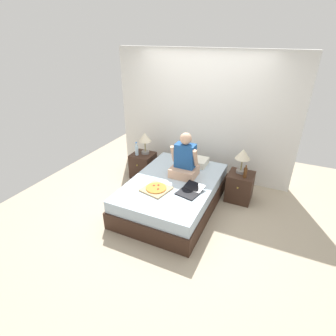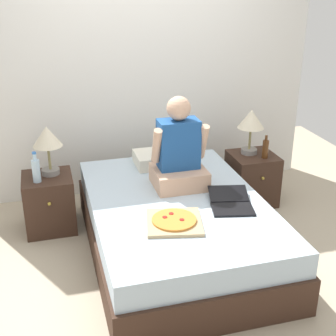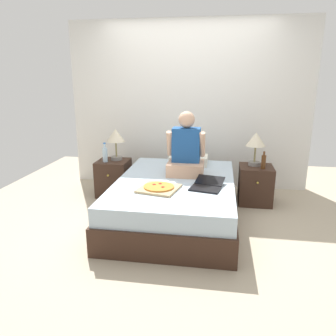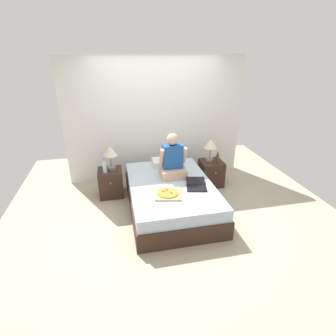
{
  "view_description": "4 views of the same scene",
  "coord_description": "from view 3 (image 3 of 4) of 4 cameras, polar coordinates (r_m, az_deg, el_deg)",
  "views": [
    {
      "loc": [
        1.56,
        -3.51,
        2.73
      ],
      "look_at": [
        -0.02,
        -0.17,
        0.82
      ],
      "focal_mm": 28.0,
      "sensor_mm": 36.0,
      "label": 1
    },
    {
      "loc": [
        -0.97,
        -3.25,
        2.22
      ],
      "look_at": [
        -0.09,
        -0.04,
        0.8
      ],
      "focal_mm": 50.0,
      "sensor_mm": 36.0,
      "label": 2
    },
    {
      "loc": [
        0.5,
        -3.67,
        1.68
      ],
      "look_at": [
        -0.08,
        -0.05,
        0.65
      ],
      "focal_mm": 35.0,
      "sensor_mm": 36.0,
      "label": 3
    },
    {
      "loc": [
        -0.88,
        -3.84,
        2.55
      ],
      "look_at": [
        -0.07,
        -0.12,
        0.84
      ],
      "focal_mm": 28.0,
      "sensor_mm": 36.0,
      "label": 4
    }
  ],
  "objects": [
    {
      "name": "pillow",
      "position": [
        4.59,
        3.6,
        1.44
      ],
      "size": [
        0.52,
        0.34,
        0.12
      ],
      "primitive_type": "cube",
      "color": "silver",
      "rests_on": "bed"
    },
    {
      "name": "lamp_on_right_nightstand",
      "position": [
        4.52,
        15.04,
        4.45
      ],
      "size": [
        0.26,
        0.26,
        0.45
      ],
      "color": "gray",
      "rests_on": "nightstand_right"
    },
    {
      "name": "lamp_on_left_nightstand",
      "position": [
        4.73,
        -9.1,
        5.26
      ],
      "size": [
        0.26,
        0.26,
        0.45
      ],
      "color": "gray",
      "rests_on": "nightstand_left"
    },
    {
      "name": "water_bottle",
      "position": [
        4.68,
        -10.91,
        2.38
      ],
      "size": [
        0.07,
        0.07,
        0.28
      ],
      "color": "silver",
      "rests_on": "nightstand_left"
    },
    {
      "name": "pizza_box",
      "position": [
        3.55,
        -1.61,
        -3.49
      ],
      "size": [
        0.47,
        0.47,
        0.05
      ],
      "color": "tan",
      "rests_on": "bed"
    },
    {
      "name": "nightstand_right",
      "position": [
        4.62,
        14.96,
        -2.82
      ],
      "size": [
        0.44,
        0.47,
        0.52
      ],
      "color": "#382319",
      "rests_on": "ground"
    },
    {
      "name": "person_seated",
      "position": [
        4.06,
        3.16,
        2.87
      ],
      "size": [
        0.47,
        0.4,
        0.78
      ],
      "color": "tan",
      "rests_on": "bed"
    },
    {
      "name": "bed",
      "position": [
        3.97,
        1.29,
        -5.54
      ],
      "size": [
        1.41,
        2.08,
        0.5
      ],
      "color": "#382319",
      "rests_on": "ground"
    },
    {
      "name": "ground_plane",
      "position": [
        4.07,
        1.27,
        -8.76
      ],
      "size": [
        5.65,
        5.65,
        0.0
      ],
      "primitive_type": "plane",
      "color": "tan"
    },
    {
      "name": "laptop",
      "position": [
        3.63,
        6.76,
        -3.12
      ],
      "size": [
        0.4,
        0.47,
        0.07
      ],
      "color": "black",
      "rests_on": "bed"
    },
    {
      "name": "wall_back",
      "position": [
        5.11,
        3.55,
        10.78
      ],
      "size": [
        3.65,
        0.12,
        2.5
      ],
      "primitive_type": "cube",
      "color": "silver",
      "rests_on": "ground"
    },
    {
      "name": "nightstand_left",
      "position": [
        4.83,
        -9.44,
        -1.68
      ],
      "size": [
        0.44,
        0.47,
        0.52
      ],
      "color": "#382319",
      "rests_on": "ground"
    },
    {
      "name": "beer_bottle",
      "position": [
        4.44,
        16.3,
        1.09
      ],
      "size": [
        0.06,
        0.06,
        0.23
      ],
      "color": "#512D14",
      "rests_on": "nightstand_right"
    }
  ]
}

